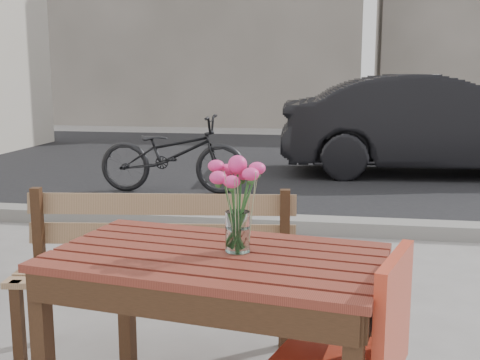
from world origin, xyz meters
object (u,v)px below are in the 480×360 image
object	(u,v)px
main_table	(216,285)
red_chair	(360,350)
bicycle	(172,154)
main_vase	(238,193)
parked_car	(433,125)

from	to	relation	value
main_table	red_chair	bearing A→B (deg)	-6.64
main_table	bicycle	world-z (taller)	bicycle
main_table	main_vase	distance (m)	0.34
main_table	parked_car	bearing A→B (deg)	84.48
main_table	main_vase	xyz separation A→B (m)	(0.07, 0.03, 0.33)
main_table	red_chair	distance (m)	0.55
main_table	bicycle	bearing A→B (deg)	116.88
main_table	main_vase	size ratio (longest dim) A/B	3.62
bicycle	red_chair	bearing A→B (deg)	-158.42
parked_car	bicycle	world-z (taller)	parked_car
main_vase	bicycle	bearing A→B (deg)	108.83
main_table	bicycle	distance (m)	4.72
main_table	parked_car	xyz separation A→B (m)	(1.63, 6.28, 0.06)
main_table	bicycle	size ratio (longest dim) A/B	0.75
main_vase	main_table	bearing A→B (deg)	-157.56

